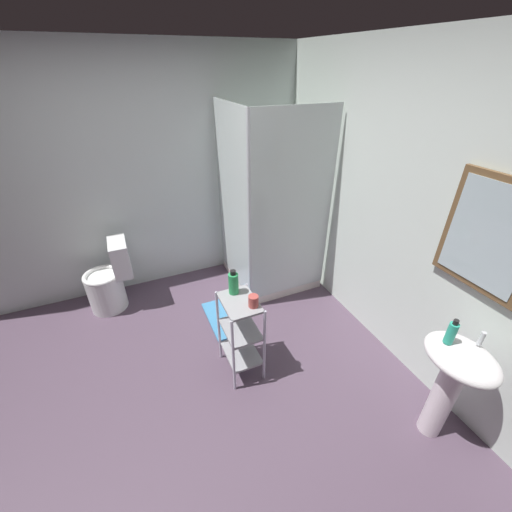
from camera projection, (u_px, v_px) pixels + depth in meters
name	position (u px, v px, depth m)	size (l,w,h in m)	color
ground_plane	(193.00, 400.00, 2.55)	(4.20, 4.20, 0.02)	#554354
wall_back	(408.00, 217.00, 2.53)	(4.20, 0.14, 2.50)	silver
wall_left	(137.00, 179.00, 3.35)	(0.10, 4.20, 2.50)	silver
shower_stall	(266.00, 249.00, 3.68)	(0.92, 0.92, 2.00)	white
pedestal_sink	(453.00, 376.00, 2.05)	(0.46, 0.37, 0.81)	white
sink_faucet	(481.00, 339.00, 1.95)	(0.03, 0.03, 0.10)	silver
toilet	(110.00, 282.00, 3.37)	(0.37, 0.49, 0.76)	white
storage_cart	(241.00, 331.00, 2.59)	(0.38, 0.28, 0.74)	silver
hand_soap_bottle	(451.00, 333.00, 1.95)	(0.06, 0.06, 0.18)	#2DBC99
body_wash_bottle_green	(233.00, 283.00, 2.48)	(0.08, 0.08, 0.21)	green
rinse_cup	(253.00, 301.00, 2.37)	(0.08, 0.08, 0.09)	#B24742
bath_mat	(228.00, 316.00, 3.37)	(0.60, 0.40, 0.02)	teal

